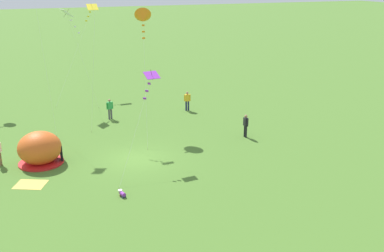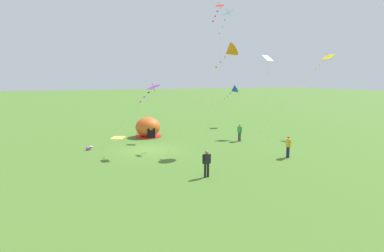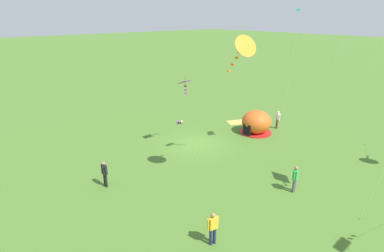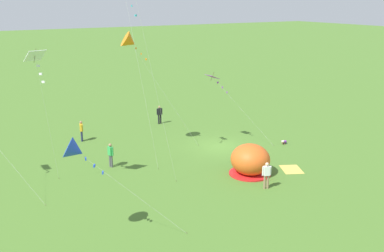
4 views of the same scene
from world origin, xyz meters
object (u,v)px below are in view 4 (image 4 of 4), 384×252
Objects in this scene: person_watching_sky at (81,130)px; kite_orange at (130,42)px; person_center_field at (267,174)px; kite_purple at (215,80)px; popup_tent at (250,160)px; toddler_crawling at (284,142)px; person_with_toddler at (111,154)px; person_far_back at (160,114)px; kite_white at (36,60)px; kite_blue at (75,150)px.

person_watching_sky is 0.19× the size of kite_orange.
person_center_field is 10.50m from kite_purple.
popup_tent is 5.07× the size of toddler_crawling.
person_center_field is 0.19× the size of kite_orange.
kite_purple is (-1.45, -6.48, -3.14)m from kite_orange.
person_center_field is (-8.45, -6.97, 0.00)m from person_with_toddler.
kite_purple is at bearing -123.06° from person_watching_sky.
kite_white is (-10.56, 12.86, 7.12)m from person_far_back.
person_far_back is 21.75m from kite_blue.
kite_orange reaches higher than person_watching_sky.
person_with_toddler is (6.02, 7.56, -0.03)m from popup_tent.
person_with_toddler reaches higher than toddler_crawling.
kite_purple is (-7.51, -1.21, 4.28)m from person_far_back.
person_watching_sky is 9.10m from kite_orange.
person_watching_sky is at bearing 30.78° from kite_orange.
person_far_back is at bearing -79.07° from person_watching_sky.
popup_tent is 7.42m from toddler_crawling.
person_watching_sky is (12.87, 7.52, -0.03)m from popup_tent.
popup_tent is 0.32× the size of kite_white.
kite_orange is (11.11, -7.57, 3.71)m from kite_blue.
popup_tent reaches higher than person_with_toddler.
kite_blue reaches higher than person_with_toddler.
popup_tent is at bearing -128.53° from person_with_toddler.
popup_tent is at bearing -149.72° from person_watching_sky.
person_watching_sky is 0.29× the size of kite_purple.
popup_tent is 2.49m from person_center_field.
kite_blue is (-0.34, 11.79, 3.71)m from person_center_field.
kite_orange reaches higher than toddler_crawling.
person_center_field is 12.37m from kite_blue.
kite_white is (-2.18, 4.85, 7.12)m from person_with_toddler.
person_with_toddler is 8.24m from kite_orange.
toddler_crawling is 16.63m from person_watching_sky.
person_watching_sky is at bearing 56.64° from toddler_crawling.
person_with_toddler is at bearing 136.32° from person_far_back.
toddler_crawling is 9.32m from person_center_field.
kite_blue is at bearing 151.23° from person_with_toddler.
kite_blue reaches higher than popup_tent.
person_far_back is at bearing 28.98° from toddler_crawling.
kite_blue is 0.94× the size of kite_purple.
kite_blue reaches higher than person_watching_sky.
kite_blue is (-6.49, 18.75, 4.49)m from toddler_crawling.
person_with_toddler is 0.31× the size of kite_blue.
kite_orange is 1.56× the size of kite_purple.
kite_purple is (6.90, -1.66, 4.25)m from popup_tent.
person_center_field is (-15.30, -6.92, 0.00)m from person_watching_sky.
person_with_toddler is 1.00× the size of person_watching_sky.
kite_orange is (4.61, 11.18, 8.20)m from toddler_crawling.
popup_tent reaches higher than person_watching_sky.
kite_white reaches higher than kite_blue.
kite_blue is at bearing 143.22° from person_far_back.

